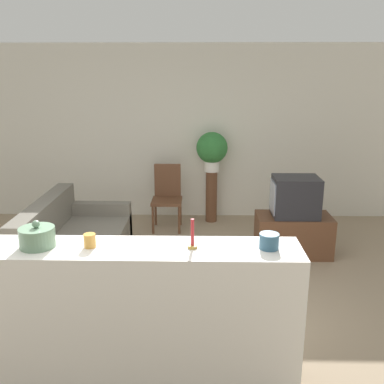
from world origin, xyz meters
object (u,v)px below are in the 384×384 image
object	(u,v)px
television	(295,197)
potted_plant	(212,149)
couch	(75,249)
wooden_chair	(167,194)
decorative_bowl	(37,237)

from	to	relation	value
television	potted_plant	distance (m)	1.66
couch	potted_plant	xyz separation A→B (m)	(1.62, 1.85, 0.85)
television	wooden_chair	distance (m)	1.95
couch	television	size ratio (longest dim) A/B	2.98
wooden_chair	decorative_bowl	xyz separation A→B (m)	(-0.63, -3.38, 0.65)
decorative_bowl	television	bearing A→B (deg)	46.40
television	potted_plant	size ratio (longest dim) A/B	0.95
couch	wooden_chair	world-z (taller)	wooden_chair
couch	decorative_bowl	size ratio (longest dim) A/B	7.04
potted_plant	decorative_bowl	bearing A→B (deg)	-109.38
television	decorative_bowl	world-z (taller)	decorative_bowl
couch	decorative_bowl	bearing A→B (deg)	-80.05
decorative_bowl	potted_plant	bearing A→B (deg)	70.62
couch	decorative_bowl	xyz separation A→B (m)	(0.32, -1.83, 0.87)
wooden_chair	potted_plant	size ratio (longest dim) A/B	1.58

